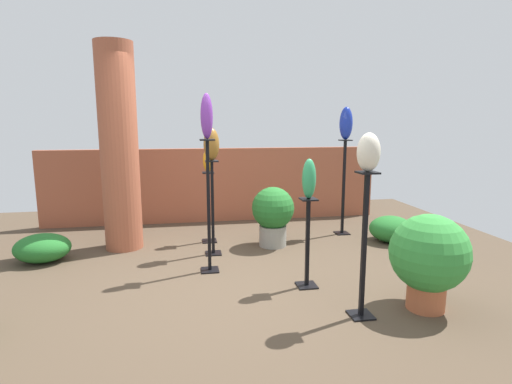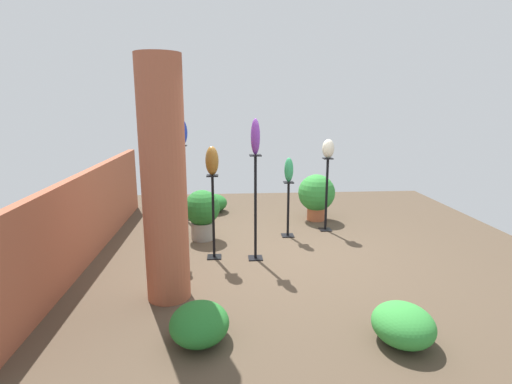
{
  "view_description": "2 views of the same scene",
  "coord_description": "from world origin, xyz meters",
  "px_view_note": "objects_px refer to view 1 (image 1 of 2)",
  "views": [
    {
      "loc": [
        -0.48,
        -3.98,
        1.66
      ],
      "look_at": [
        0.29,
        0.36,
        0.89
      ],
      "focal_mm": 28.0,
      "sensor_mm": 36.0,
      "label": 1
    },
    {
      "loc": [
        -5.58,
        0.74,
        2.15
      ],
      "look_at": [
        -0.25,
        0.35,
        0.97
      ],
      "focal_mm": 28.0,
      "sensor_mm": 36.0,
      "label": 2
    }
  ],
  "objects_px": {
    "art_vase_cobalt": "(346,123)",
    "art_vase_amber": "(208,161)",
    "pedestal_ivory": "(364,252)",
    "brick_pillar": "(119,149)",
    "pedestal_cobalt": "(343,191)",
    "potted_plant_mid_right": "(429,256)",
    "potted_plant_mid_left": "(273,213)",
    "pedestal_jade": "(307,247)",
    "art_vase_violet": "(207,116)",
    "art_vase_jade": "(309,179)",
    "art_vase_bronze": "(211,144)",
    "pedestal_bronze": "(213,212)",
    "pedestal_amber": "(209,211)",
    "pedestal_violet": "(209,212)",
    "art_vase_ivory": "(369,152)"
  },
  "relations": [
    {
      "from": "art_vase_cobalt",
      "to": "art_vase_bronze",
      "type": "height_order",
      "value": "art_vase_cobalt"
    },
    {
      "from": "pedestal_amber",
      "to": "art_vase_jade",
      "type": "xyz_separation_m",
      "value": [
        0.89,
        -1.74,
        0.67
      ]
    },
    {
      "from": "pedestal_cobalt",
      "to": "art_vase_ivory",
      "type": "xyz_separation_m",
      "value": [
        -0.84,
        -2.51,
        0.77
      ]
    },
    {
      "from": "pedestal_cobalt",
      "to": "art_vase_jade",
      "type": "distance_m",
      "value": 2.17
    },
    {
      "from": "pedestal_amber",
      "to": "pedestal_violet",
      "type": "bearing_deg",
      "value": -93.28
    },
    {
      "from": "art_vase_jade",
      "to": "art_vase_violet",
      "type": "bearing_deg",
      "value": 147.51
    },
    {
      "from": "brick_pillar",
      "to": "pedestal_cobalt",
      "type": "bearing_deg",
      "value": 2.45
    },
    {
      "from": "pedestal_bronze",
      "to": "art_vase_cobalt",
      "type": "relative_size",
      "value": 2.55
    },
    {
      "from": "pedestal_cobalt",
      "to": "art_vase_violet",
      "type": "distance_m",
      "value": 2.62
    },
    {
      "from": "pedestal_amber",
      "to": "art_vase_cobalt",
      "type": "height_order",
      "value": "art_vase_cobalt"
    },
    {
      "from": "pedestal_violet",
      "to": "art_vase_ivory",
      "type": "height_order",
      "value": "art_vase_ivory"
    },
    {
      "from": "art_vase_amber",
      "to": "potted_plant_mid_left",
      "type": "bearing_deg",
      "value": -22.14
    },
    {
      "from": "pedestal_violet",
      "to": "art_vase_jade",
      "type": "bearing_deg",
      "value": -32.49
    },
    {
      "from": "pedestal_cobalt",
      "to": "art_vase_violet",
      "type": "xyz_separation_m",
      "value": [
        -2.07,
        -1.2,
        1.07
      ]
    },
    {
      "from": "art_vase_ivory",
      "to": "potted_plant_mid_right",
      "type": "relative_size",
      "value": 0.36
    },
    {
      "from": "potted_plant_mid_right",
      "to": "potted_plant_mid_left",
      "type": "distance_m",
      "value": 2.29
    },
    {
      "from": "pedestal_ivory",
      "to": "potted_plant_mid_right",
      "type": "xyz_separation_m",
      "value": [
        0.63,
        0.03,
        -0.08
      ]
    },
    {
      "from": "pedestal_cobalt",
      "to": "art_vase_ivory",
      "type": "bearing_deg",
      "value": -108.56
    },
    {
      "from": "art_vase_cobalt",
      "to": "art_vase_ivory",
      "type": "relative_size",
      "value": 1.49
    },
    {
      "from": "art_vase_jade",
      "to": "art_vase_bronze",
      "type": "xyz_separation_m",
      "value": [
        -0.87,
        1.19,
        0.28
      ]
    },
    {
      "from": "potted_plant_mid_right",
      "to": "art_vase_cobalt",
      "type": "bearing_deg",
      "value": 85.17
    },
    {
      "from": "pedestal_ivory",
      "to": "art_vase_jade",
      "type": "distance_m",
      "value": 0.92
    },
    {
      "from": "pedestal_bronze",
      "to": "art_vase_bronze",
      "type": "height_order",
      "value": "art_vase_bronze"
    },
    {
      "from": "pedestal_jade",
      "to": "art_vase_violet",
      "type": "xyz_separation_m",
      "value": [
        -0.95,
        0.61,
        1.31
      ]
    },
    {
      "from": "brick_pillar",
      "to": "potted_plant_mid_right",
      "type": "distance_m",
      "value": 3.85
    },
    {
      "from": "potted_plant_mid_left",
      "to": "pedestal_ivory",
      "type": "bearing_deg",
      "value": -81.33
    },
    {
      "from": "pedestal_ivory",
      "to": "art_vase_amber",
      "type": "bearing_deg",
      "value": 115.41
    },
    {
      "from": "art_vase_violet",
      "to": "art_vase_cobalt",
      "type": "bearing_deg",
      "value": 30.03
    },
    {
      "from": "art_vase_amber",
      "to": "art_vase_jade",
      "type": "xyz_separation_m",
      "value": [
        0.89,
        -1.74,
        -0.03
      ]
    },
    {
      "from": "art_vase_violet",
      "to": "pedestal_violet",
      "type": "bearing_deg",
      "value": 0.0
    },
    {
      "from": "art_vase_cobalt",
      "to": "pedestal_ivory",
      "type": "bearing_deg",
      "value": -108.56
    },
    {
      "from": "pedestal_jade",
      "to": "pedestal_cobalt",
      "type": "bearing_deg",
      "value": 58.28
    },
    {
      "from": "pedestal_amber",
      "to": "art_vase_violet",
      "type": "relative_size",
      "value": 2.05
    },
    {
      "from": "potted_plant_mid_left",
      "to": "art_vase_jade",
      "type": "bearing_deg",
      "value": -88.05
    },
    {
      "from": "pedestal_ivory",
      "to": "potted_plant_mid_right",
      "type": "height_order",
      "value": "pedestal_ivory"
    },
    {
      "from": "art_vase_violet",
      "to": "potted_plant_mid_right",
      "type": "xyz_separation_m",
      "value": [
        1.86,
        -1.28,
        -1.23
      ]
    },
    {
      "from": "art_vase_cobalt",
      "to": "pedestal_violet",
      "type": "bearing_deg",
      "value": -149.97
    },
    {
      "from": "pedestal_violet",
      "to": "pedestal_bronze",
      "type": "distance_m",
      "value": 0.61
    },
    {
      "from": "pedestal_violet",
      "to": "art_vase_jade",
      "type": "relative_size",
      "value": 3.76
    },
    {
      "from": "pedestal_cobalt",
      "to": "art_vase_bronze",
      "type": "xyz_separation_m",
      "value": [
        -1.99,
        -0.61,
        0.74
      ]
    },
    {
      "from": "pedestal_bronze",
      "to": "art_vase_ivory",
      "type": "xyz_separation_m",
      "value": [
        1.15,
        -1.9,
        0.87
      ]
    },
    {
      "from": "art_vase_violet",
      "to": "pedestal_jade",
      "type": "bearing_deg",
      "value": -32.49
    },
    {
      "from": "pedestal_bronze",
      "to": "potted_plant_mid_left",
      "type": "height_order",
      "value": "pedestal_bronze"
    },
    {
      "from": "brick_pillar",
      "to": "art_vase_cobalt",
      "type": "xyz_separation_m",
      "value": [
        3.14,
        0.13,
        0.32
      ]
    },
    {
      "from": "pedestal_bronze",
      "to": "art_vase_violet",
      "type": "bearing_deg",
      "value": -97.97
    },
    {
      "from": "art_vase_cobalt",
      "to": "art_vase_amber",
      "type": "height_order",
      "value": "art_vase_cobalt"
    },
    {
      "from": "pedestal_bronze",
      "to": "potted_plant_mid_left",
      "type": "bearing_deg",
      "value": 14.16
    },
    {
      "from": "pedestal_amber",
      "to": "pedestal_jade",
      "type": "relative_size",
      "value": 1.08
    },
    {
      "from": "pedestal_cobalt",
      "to": "art_vase_jade",
      "type": "xyz_separation_m",
      "value": [
        -1.11,
        -1.8,
        0.46
      ]
    },
    {
      "from": "pedestal_jade",
      "to": "art_vase_ivory",
      "type": "relative_size",
      "value": 2.91
    }
  ]
}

